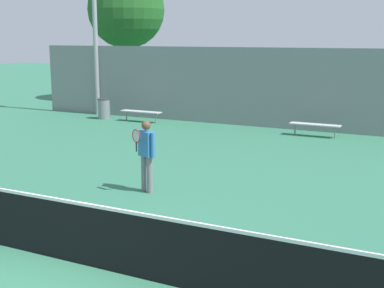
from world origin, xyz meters
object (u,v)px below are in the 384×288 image
object	(u,v)px
tennis_player	(146,151)
bench_courtside_far	(315,125)
trash_bin	(104,109)
tennis_net	(77,232)
tree_green_tall	(126,10)
bench_courtside_near	(141,112)

from	to	relation	value
tennis_player	bench_courtside_far	size ratio (longest dim) A/B	0.92
bench_courtside_far	trash_bin	bearing A→B (deg)	-179.91
tennis_net	tree_green_tall	world-z (taller)	tree_green_tall
tennis_net	bench_courtside_near	world-z (taller)	tennis_net
tennis_player	bench_courtside_near	size ratio (longest dim) A/B	0.91
bench_courtside_near	bench_courtside_far	distance (m)	7.47
bench_courtside_near	bench_courtside_far	world-z (taller)	same
tennis_net	bench_courtside_near	bearing A→B (deg)	118.40
tennis_net	bench_courtside_far	bearing A→B (deg)	87.44
tennis_player	trash_bin	bearing A→B (deg)	154.05
trash_bin	tree_green_tall	bearing A→B (deg)	114.94
bench_courtside_near	trash_bin	world-z (taller)	trash_bin
bench_courtside_far	trash_bin	world-z (taller)	trash_bin
tennis_player	bench_courtside_near	bearing A→B (deg)	146.10
trash_bin	tree_green_tall	world-z (taller)	tree_green_tall
tennis_net	tree_green_tall	xyz separation A→B (m)	(-11.73, 19.01, 4.48)
tree_green_tall	tennis_player	bearing A→B (deg)	-54.89
bench_courtside_near	tree_green_tall	size ratio (longest dim) A/B	0.26
tennis_player	trash_bin	xyz separation A→B (m)	(-7.68, 8.80, -0.52)
tennis_net	trash_bin	size ratio (longest dim) A/B	12.04
tennis_net	tree_green_tall	size ratio (longest dim) A/B	1.51
tree_green_tall	bench_courtside_near	bearing A→B (deg)	-52.27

